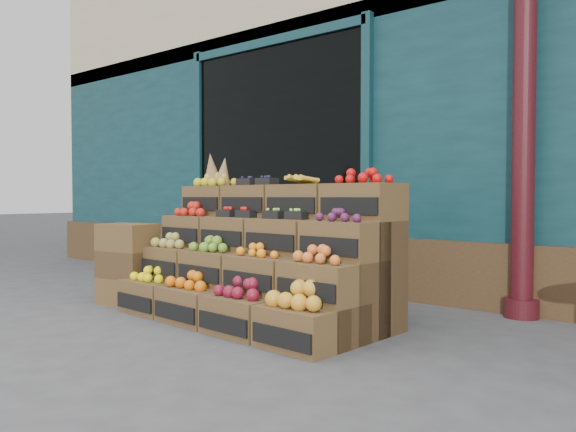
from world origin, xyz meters
The scene contains 5 objects.
ground centered at (0.00, 0.00, 0.00)m, with size 60.00×60.00×0.00m, color #454547.
shop_facade centered at (0.00, 5.11, 2.40)m, with size 12.00×6.24×4.80m.
crate_display centered at (-0.48, 0.67, 0.44)m, with size 2.34×1.26×1.42m.
spare_crates centered at (-1.84, 0.34, 0.38)m, with size 0.54×0.41×0.75m.
shopkeeper centered at (-1.46, 2.75, 1.09)m, with size 0.80×0.52×2.19m, color #165019.
Camera 1 is at (2.61, -2.76, 1.01)m, focal length 35.00 mm.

